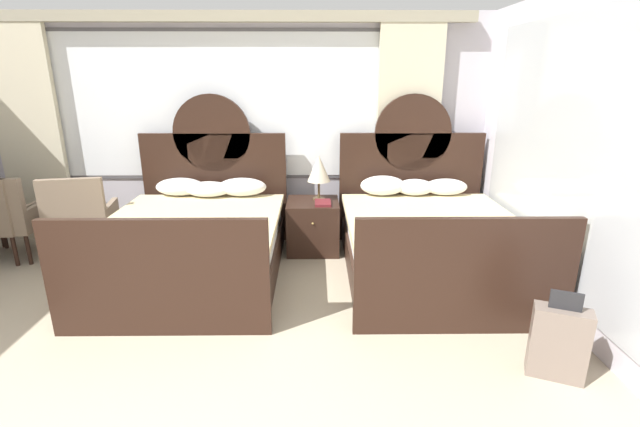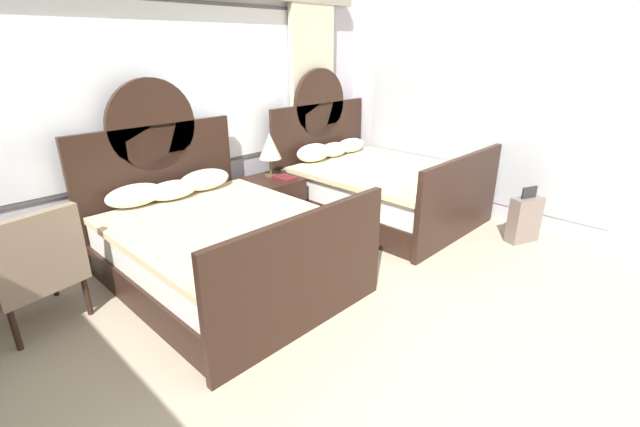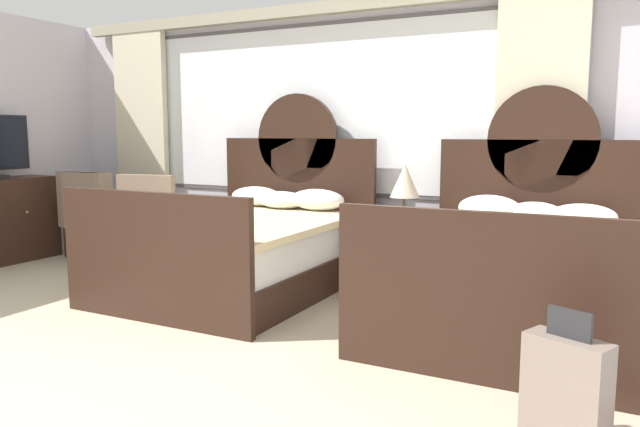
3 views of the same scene
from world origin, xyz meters
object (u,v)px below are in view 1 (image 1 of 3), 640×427
Objects in this scene: bed_near_window at (197,240)px; armchair_by_window_centre at (5,216)px; armchair_by_window_left at (80,216)px; suitcase_on_floor at (559,343)px; bed_near_mirror at (428,239)px; book_on_nightstand at (323,203)px; table_lamp_on_nightstand at (319,169)px; nightstand_between_beds at (313,226)px.

bed_near_window is 2.29× the size of armchair_by_window_centre.
armchair_by_window_left is 1.51× the size of suitcase_on_floor.
bed_near_mirror is 2.29× the size of armchair_by_window_centre.
bed_near_mirror is 1.23m from book_on_nightstand.
armchair_by_window_centre is 5.49m from suitcase_on_floor.
book_on_nightstand is 0.27× the size of armchair_by_window_centre.
nightstand_between_beds is at bearing -131.01° from table_lamp_on_nightstand.
nightstand_between_beds is (-1.19, 0.67, -0.08)m from bed_near_mirror.
bed_near_mirror is 8.54× the size of book_on_nightstand.
bed_near_window is 2.38m from bed_near_mirror.
book_on_nightstand is 3.51m from armchair_by_window_centre.
bed_near_mirror reaches higher than armchair_by_window_centre.
nightstand_between_beds is 2.89m from suitcase_on_floor.
book_on_nightstand is at bearing 2.74° from armchair_by_window_left.
armchair_by_window_left reaches higher than book_on_nightstand.
armchair_by_window_left is 1.00× the size of armchair_by_window_centre.
bed_near_window is 2.24m from armchair_by_window_centre.
bed_near_mirror is 3.78m from armchair_by_window_left.
book_on_nightstand is (0.04, -0.20, -0.35)m from table_lamp_on_nightstand.
bed_near_mirror reaches higher than armchair_by_window_left.
bed_near_window is 3.58× the size of nightstand_between_beds.
bed_near_mirror is 1.47m from table_lamp_on_nightstand.
nightstand_between_beds is 2.59m from armchair_by_window_left.
armchair_by_window_left is 0.82m from armchair_by_window_centre.
table_lamp_on_nightstand is at bearing 7.12° from armchair_by_window_left.
armchair_by_window_centre is at bearing 157.36° from suitcase_on_floor.
bed_near_mirror is at bearing -5.21° from armchair_by_window_centre.
armchair_by_window_centre reaches higher than book_on_nightstand.
bed_near_window reaches higher than table_lamp_on_nightstand.
suitcase_on_floor is at bearing -74.00° from bed_near_mirror.
table_lamp_on_nightstand is (1.26, 0.74, 0.58)m from bed_near_window.
suitcase_on_floor reaches higher than book_on_nightstand.
bed_near_mirror is at bearing 106.00° from suitcase_on_floor.
book_on_nightstand is 0.40× the size of suitcase_on_floor.
armchair_by_window_left is at bearing -172.88° from table_lamp_on_nightstand.
nightstand_between_beds is 0.97× the size of suitcase_on_floor.
suitcase_on_floor is at bearing -54.66° from nightstand_between_beds.
suitcase_on_floor is (1.56, -2.24, -0.35)m from book_on_nightstand.
bed_near_window is 3.46× the size of suitcase_on_floor.
suitcase_on_floor is (2.86, -1.70, -0.12)m from bed_near_window.
armchair_by_window_centre is (-3.46, -0.33, -0.45)m from table_lamp_on_nightstand.
armchair_by_window_left is 4.74m from suitcase_on_floor.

